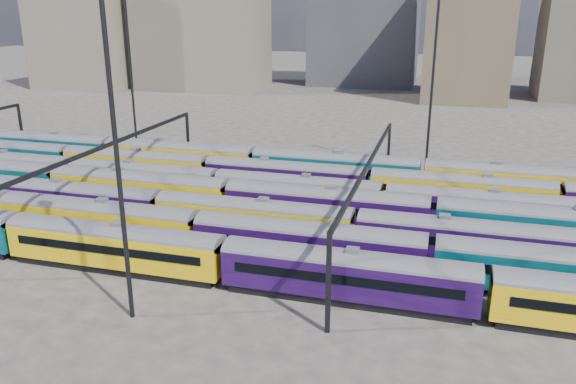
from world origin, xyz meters
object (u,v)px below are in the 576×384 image
(mast_2, at_px, (115,141))
(rake_2, at_px, (75,197))
(rake_1, at_px, (308,240))
(rake_0, at_px, (347,270))

(mast_2, bearing_deg, rake_2, 135.08)
(rake_1, height_order, mast_2, mast_2)
(mast_2, bearing_deg, rake_1, 47.40)
(rake_0, relative_size, rake_1, 0.98)
(rake_2, distance_m, mast_2, 26.58)
(rake_0, bearing_deg, rake_1, 132.00)
(rake_0, xyz_separation_m, rake_2, (-32.58, 10.00, -0.02))
(rake_1, bearing_deg, mast_2, -132.60)
(rake_0, bearing_deg, rake_2, 162.94)
(rake_0, distance_m, mast_2, 20.41)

